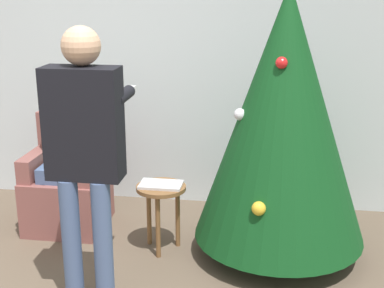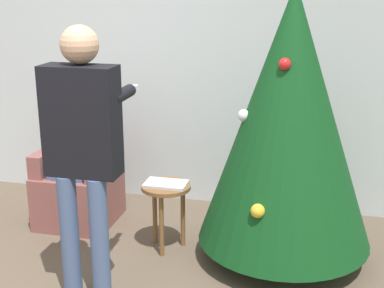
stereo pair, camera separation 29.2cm
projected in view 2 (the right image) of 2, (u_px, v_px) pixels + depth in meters
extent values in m
cube|color=silver|center=(158.00, 57.00, 4.86)|extent=(8.00, 0.06, 2.70)
cylinder|color=brown|center=(282.00, 247.00, 4.06)|extent=(0.10, 0.10, 0.15)
cone|color=#0F4219|center=(289.00, 118.00, 3.77)|extent=(1.27, 1.27, 1.87)
sphere|color=gold|center=(258.00, 211.00, 3.50)|extent=(0.10, 0.10, 0.10)
sphere|color=white|center=(244.00, 115.00, 3.74)|extent=(0.09, 0.09, 0.09)
sphere|color=red|center=(285.00, 64.00, 3.48)|extent=(0.08, 0.08, 0.08)
cube|color=brown|center=(79.00, 196.00, 4.62)|extent=(0.62, 0.62, 0.46)
cube|color=brown|center=(88.00, 136.00, 4.70)|extent=(0.62, 0.14, 0.49)
cube|color=brown|center=(50.00, 159.00, 4.58)|extent=(0.12, 0.56, 0.19)
cube|color=brown|center=(104.00, 163.00, 4.47)|extent=(0.12, 0.56, 0.19)
cylinder|color=#475B84|center=(58.00, 204.00, 4.46)|extent=(0.11, 0.11, 0.46)
cylinder|color=#475B84|center=(80.00, 207.00, 4.41)|extent=(0.11, 0.11, 0.46)
cube|color=#475B84|center=(74.00, 167.00, 4.49)|extent=(0.32, 0.40, 0.12)
cube|color=#337A5B|center=(80.00, 127.00, 4.54)|extent=(0.36, 0.20, 0.50)
sphere|color=tan|center=(77.00, 86.00, 4.44)|extent=(0.20, 0.20, 0.20)
cylinder|color=#475B84|center=(70.00, 239.00, 3.43)|extent=(0.12, 0.12, 0.86)
cylinder|color=#475B84|center=(100.00, 242.00, 3.38)|extent=(0.12, 0.12, 0.86)
cube|color=black|center=(82.00, 121.00, 3.23)|extent=(0.46, 0.20, 0.68)
sphere|color=tan|center=(79.00, 45.00, 3.14)|extent=(0.23, 0.23, 0.23)
cylinder|color=black|center=(65.00, 92.00, 3.42)|extent=(0.08, 0.30, 0.08)
cylinder|color=black|center=(122.00, 95.00, 3.33)|extent=(0.08, 0.30, 0.08)
cube|color=white|center=(132.00, 89.00, 3.51)|extent=(0.04, 0.14, 0.04)
cylinder|color=brown|center=(166.00, 187.00, 4.07)|extent=(0.38, 0.38, 0.03)
cylinder|color=brown|center=(162.00, 226.00, 4.02)|extent=(0.04, 0.04, 0.50)
cylinder|color=brown|center=(183.00, 216.00, 4.18)|extent=(0.04, 0.04, 0.50)
cylinder|color=brown|center=(155.00, 214.00, 4.23)|extent=(0.04, 0.04, 0.50)
cube|color=silver|center=(166.00, 184.00, 4.06)|extent=(0.32, 0.21, 0.02)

